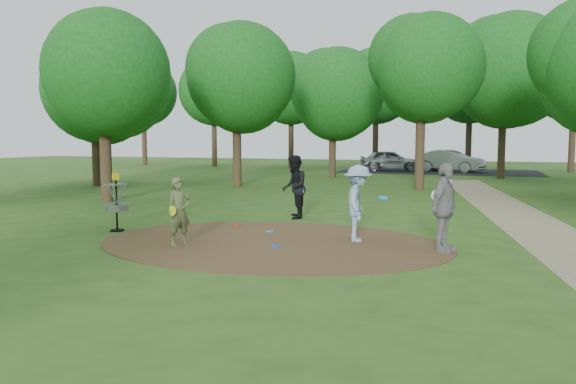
% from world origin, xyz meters
% --- Properties ---
extents(ground, '(100.00, 100.00, 0.00)m').
position_xyz_m(ground, '(0.00, 0.00, 0.00)').
color(ground, '#2D5119').
rests_on(ground, ground).
extents(dirt_clearing, '(8.40, 8.40, 0.02)m').
position_xyz_m(dirt_clearing, '(0.00, 0.00, 0.01)').
color(dirt_clearing, '#47301C').
rests_on(dirt_clearing, ground).
extents(footpath, '(7.55, 39.89, 0.01)m').
position_xyz_m(footpath, '(6.50, 2.00, 0.01)').
color(footpath, '#8C7A5B').
rests_on(footpath, ground).
extents(parking_lot, '(14.00, 8.00, 0.01)m').
position_xyz_m(parking_lot, '(2.00, 30.00, 0.00)').
color(parking_lot, black).
rests_on(parking_lot, ground).
extents(player_observer_with_disc, '(0.63, 0.69, 1.57)m').
position_xyz_m(player_observer_with_disc, '(-1.94, -0.92, 0.79)').
color(player_observer_with_disc, '#59673B').
rests_on(player_observer_with_disc, ground).
extents(player_throwing_with_disc, '(1.18, 1.28, 1.84)m').
position_xyz_m(player_throwing_with_disc, '(1.89, 0.84, 0.92)').
color(player_throwing_with_disc, '#7E9EBD').
rests_on(player_throwing_with_disc, ground).
extents(player_walking_with_disc, '(0.97, 1.11, 1.94)m').
position_xyz_m(player_walking_with_disc, '(-0.74, 4.01, 0.97)').
color(player_walking_with_disc, black).
rests_on(player_walking_with_disc, ground).
extents(player_waiting_with_disc, '(0.81, 1.23, 1.94)m').
position_xyz_m(player_waiting_with_disc, '(3.90, 0.19, 0.97)').
color(player_waiting_with_disc, gray).
rests_on(player_waiting_with_disc, ground).
extents(disc_ground_cyan, '(0.22, 0.22, 0.02)m').
position_xyz_m(disc_ground_cyan, '(-0.56, 1.39, 0.03)').
color(disc_ground_cyan, '#1988CD').
rests_on(disc_ground_cyan, dirt_clearing).
extents(disc_ground_blue, '(0.22, 0.22, 0.02)m').
position_xyz_m(disc_ground_blue, '(0.26, -0.46, 0.03)').
color(disc_ground_blue, blue).
rests_on(disc_ground_blue, dirt_clearing).
extents(disc_ground_red, '(0.22, 0.22, 0.02)m').
position_xyz_m(disc_ground_red, '(-1.72, 1.88, 0.03)').
color(disc_ground_red, red).
rests_on(disc_ground_red, dirt_clearing).
extents(car_left, '(4.86, 2.78, 1.56)m').
position_xyz_m(car_left, '(-1.52, 29.90, 0.78)').
color(car_left, '#95979C').
rests_on(car_left, ground).
extents(car_right, '(5.10, 3.10, 1.59)m').
position_xyz_m(car_right, '(2.79, 30.07, 0.79)').
color(car_right, '#919598').
rests_on(car_right, ground).
extents(disc_golf_basket, '(0.63, 0.63, 1.54)m').
position_xyz_m(disc_golf_basket, '(-4.50, 0.30, 0.87)').
color(disc_golf_basket, black).
rests_on(disc_golf_basket, ground).
extents(tree_ring, '(37.81, 45.53, 9.61)m').
position_xyz_m(tree_ring, '(2.93, 10.27, 5.26)').
color(tree_ring, '#332316').
rests_on(tree_ring, ground).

